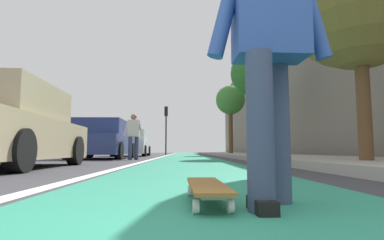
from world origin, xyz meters
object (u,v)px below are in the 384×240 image
at_px(parked_car_far, 132,144).
at_px(skater_person, 269,39).
at_px(parked_car_near, 3,128).
at_px(street_tree_far, 230,101).
at_px(pedestrian_distant, 134,133).
at_px(skateboard, 207,187).
at_px(street_tree_mid, 254,75).
at_px(parked_car_mid, 103,140).
at_px(traffic_light, 166,121).

bearing_deg(parked_car_far, skater_person, -167.89).
height_order(parked_car_near, parked_car_far, parked_car_near).
distance_m(parked_car_near, street_tree_far, 16.94).
distance_m(skater_person, street_tree_far, 19.63).
distance_m(parked_car_near, parked_car_far, 12.52).
xyz_separation_m(skater_person, pedestrian_distant, (8.98, 2.23, -0.04)).
bearing_deg(pedestrian_distant, parked_car_far, 9.88).
bearing_deg(parked_car_far, parked_car_near, 179.21).
relative_size(skateboard, pedestrian_distant, 0.54).
bearing_deg(street_tree_far, parked_car_far, 115.11).
height_order(skater_person, pedestrian_distant, skater_person).
distance_m(skater_person, parked_car_far, 16.73).
bearing_deg(skateboard, street_tree_far, -8.96).
distance_m(skateboard, skater_person, 0.92).
bearing_deg(skater_person, skateboard, 66.64).
bearing_deg(pedestrian_distant, street_tree_far, -25.48).
distance_m(street_tree_mid, pedestrian_distant, 6.43).
bearing_deg(street_tree_far, pedestrian_distant, 154.52).
bearing_deg(street_tree_mid, skater_person, 167.52).
xyz_separation_m(parked_car_near, parked_car_mid, (6.61, -0.03, 0.01)).
xyz_separation_m(skater_person, parked_car_mid, (10.44, 3.65, -0.23)).
xyz_separation_m(skater_person, traffic_light, (24.33, 2.03, 1.86)).
bearing_deg(parked_car_mid, skateboard, -162.20).
relative_size(skater_person, pedestrian_distant, 1.04).
relative_size(skater_person, parked_car_near, 0.40).
distance_m(street_tree_mid, street_tree_far, 7.20).
bearing_deg(skater_person, parked_car_mid, 19.27).
relative_size(skater_person, parked_car_mid, 0.40).
bearing_deg(traffic_light, parked_car_mid, 173.36).
xyz_separation_m(parked_car_mid, traffic_light, (13.90, -1.62, 2.09)).
height_order(skateboard, parked_car_near, parked_car_near).
xyz_separation_m(skater_person, street_tree_far, (19.24, -2.67, 2.77)).
relative_size(parked_car_near, traffic_light, 1.02).
relative_size(skateboard, parked_car_far, 0.18).
bearing_deg(traffic_light, street_tree_mid, -159.09).
bearing_deg(parked_car_near, street_tree_mid, -37.69).
xyz_separation_m(parked_car_near, traffic_light, (20.51, -1.65, 2.10)).
height_order(parked_car_near, parked_car_mid, parked_car_mid).
bearing_deg(skater_person, parked_car_far, 12.11).
distance_m(skateboard, street_tree_far, 19.67).
distance_m(traffic_light, street_tree_mid, 13.19).
xyz_separation_m(street_tree_far, pedestrian_distant, (-10.26, 4.89, -2.81)).
bearing_deg(street_tree_mid, traffic_light, 20.91).
height_order(parked_car_far, street_tree_mid, street_tree_mid).
height_order(parked_car_far, street_tree_far, street_tree_far).
xyz_separation_m(traffic_light, pedestrian_distant, (-15.35, 0.20, -1.89)).
distance_m(skater_person, parked_car_mid, 11.06).
relative_size(skater_person, traffic_light, 0.41).
relative_size(skateboard, street_tree_far, 0.18).
bearing_deg(skater_person, traffic_light, 4.77).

